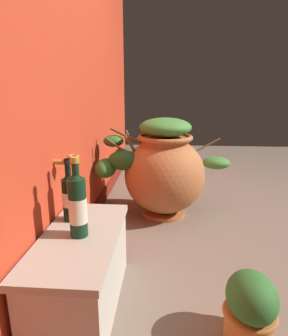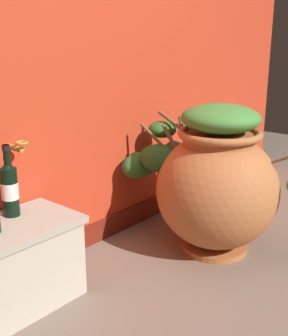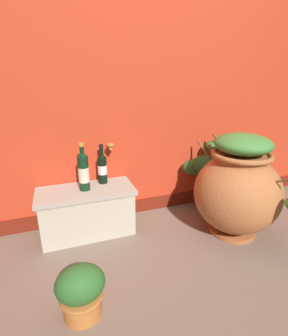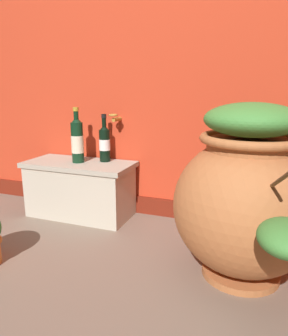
# 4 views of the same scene
# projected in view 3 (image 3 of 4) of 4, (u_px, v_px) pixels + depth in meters

# --- Properties ---
(ground_plane) EXTENTS (7.00, 7.00, 0.00)m
(ground_plane) POSITION_uv_depth(u_px,v_px,m) (215.00, 312.00, 1.25)
(ground_plane) COLOR #7A6656
(back_wall) EXTENTS (4.40, 0.33, 2.60)m
(back_wall) POSITION_uv_depth(u_px,v_px,m) (139.00, 54.00, 1.89)
(back_wall) COLOR red
(back_wall) RESTS_ON ground_plane
(terracotta_urn) EXTENTS (0.63, 1.04, 0.77)m
(terracotta_urn) POSITION_uv_depth(u_px,v_px,m) (236.00, 186.00, 1.81)
(terracotta_urn) COLOR #B26638
(terracotta_urn) RESTS_ON ground_plane
(stone_ledge) EXTENTS (0.70, 0.33, 0.36)m
(stone_ledge) POSITION_uv_depth(u_px,v_px,m) (87.00, 209.00, 1.85)
(stone_ledge) COLOR beige
(stone_ledge) RESTS_ON ground_plane
(wine_bottle_left) EXTENTS (0.08, 0.08, 0.35)m
(wine_bottle_left) POSITION_uv_depth(u_px,v_px,m) (83.00, 171.00, 1.74)
(wine_bottle_left) COLOR black
(wine_bottle_left) RESTS_ON stone_ledge
(wine_bottle_middle) EXTENTS (0.07, 0.07, 0.30)m
(wine_bottle_middle) POSITION_uv_depth(u_px,v_px,m) (102.00, 167.00, 1.87)
(wine_bottle_middle) COLOR black
(wine_bottle_middle) RESTS_ON stone_ledge
(potted_shrub) EXTENTS (0.24, 0.21, 0.28)m
(potted_shrub) POSITION_uv_depth(u_px,v_px,m) (81.00, 291.00, 1.20)
(potted_shrub) COLOR #C17033
(potted_shrub) RESTS_ON ground_plane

